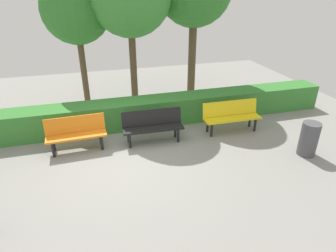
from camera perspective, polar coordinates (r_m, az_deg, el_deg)
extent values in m
plane|color=gray|center=(7.20, -8.15, -6.08)|extent=(16.00, 16.00, 0.00)
cube|color=yellow|center=(8.32, 12.55, 1.51)|extent=(1.64, 0.45, 0.05)
cube|color=yellow|center=(8.39, 12.15, 3.50)|extent=(1.63, 0.15, 0.42)
cylinder|color=black|center=(8.61, 16.82, 0.22)|extent=(0.07, 0.07, 0.39)
cylinder|color=black|center=(8.84, 15.87, 1.05)|extent=(0.07, 0.07, 0.39)
cylinder|color=black|center=(8.03, 8.60, -0.83)|extent=(0.07, 0.07, 0.39)
cylinder|color=black|center=(8.28, 7.82, 0.09)|extent=(0.07, 0.07, 0.39)
cube|color=black|center=(7.57, -2.94, -0.45)|extent=(1.60, 0.47, 0.05)
cube|color=black|center=(7.64, -3.25, 1.75)|extent=(1.59, 0.17, 0.42)
cylinder|color=black|center=(7.68, 2.04, -1.88)|extent=(0.07, 0.07, 0.39)
cylinder|color=black|center=(7.93, 1.46, -0.88)|extent=(0.07, 0.07, 0.39)
cylinder|color=black|center=(7.47, -7.53, -2.99)|extent=(0.07, 0.07, 0.39)
cylinder|color=black|center=(7.73, -7.81, -1.92)|extent=(0.07, 0.07, 0.39)
cube|color=orange|center=(7.55, -17.62, -1.87)|extent=(1.48, 0.47, 0.05)
cube|color=orange|center=(7.61, -17.90, 0.33)|extent=(1.47, 0.15, 0.42)
cylinder|color=black|center=(7.52, -12.95, -3.27)|extent=(0.07, 0.07, 0.39)
cylinder|color=black|center=(7.78, -13.18, -2.22)|extent=(0.07, 0.07, 0.39)
cylinder|color=black|center=(7.56, -21.75, -4.45)|extent=(0.07, 0.07, 0.39)
cylinder|color=black|center=(7.82, -21.67, -3.36)|extent=(0.07, 0.07, 0.39)
cube|color=#387F33|center=(8.63, -3.84, 2.89)|extent=(11.33, 0.78, 0.79)
cylinder|color=brown|center=(10.51, 4.76, 13.41)|extent=(0.27, 0.27, 2.95)
cylinder|color=brown|center=(9.83, -6.86, 11.87)|extent=(0.22, 0.22, 2.78)
cylinder|color=brown|center=(10.25, -16.34, 10.72)|extent=(0.20, 0.20, 2.47)
sphere|color=#337A2D|center=(9.94, -17.79, 21.14)|extent=(2.13, 2.13, 2.13)
cylinder|color=#4C4C51|center=(7.82, 26.06, -2.31)|extent=(0.43, 0.43, 0.85)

